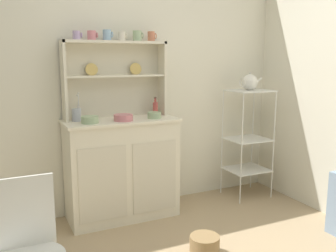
# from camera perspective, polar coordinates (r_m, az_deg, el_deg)

# --- Properties ---
(wall_back) EXTENTS (3.84, 0.05, 2.50)m
(wall_back) POSITION_cam_1_polar(r_m,az_deg,el_deg) (3.61, -6.19, 6.96)
(wall_back) COLOR silver
(wall_back) RESTS_ON ground
(hutch_cabinet) EXTENTS (1.01, 0.45, 0.92)m
(hutch_cabinet) POSITION_cam_1_polar(r_m,az_deg,el_deg) (3.46, -7.06, -6.34)
(hutch_cabinet) COLOR silver
(hutch_cabinet) RESTS_ON ground
(hutch_shelf_unit) EXTENTS (0.95, 0.18, 0.69)m
(hutch_shelf_unit) POSITION_cam_1_polar(r_m,az_deg,el_deg) (3.47, -8.23, 7.98)
(hutch_shelf_unit) COLOR beige
(hutch_shelf_unit) RESTS_ON hutch_cabinet
(bakers_rack) EXTENTS (0.42, 0.37, 1.13)m
(bakers_rack) POSITION_cam_1_polar(r_m,az_deg,el_deg) (4.00, 12.10, -0.96)
(bakers_rack) COLOR silver
(bakers_rack) RESTS_ON ground
(wire_chair) EXTENTS (0.36, 0.36, 0.85)m
(wire_chair) POSITION_cam_1_polar(r_m,az_deg,el_deg) (2.16, -20.60, -16.27)
(wire_chair) COLOR white
(wire_chair) RESTS_ON ground
(floor_basket) EXTENTS (0.23, 0.23, 0.15)m
(floor_basket) POSITION_cam_1_polar(r_m,az_deg,el_deg) (2.95, 5.61, -17.72)
(floor_basket) COLOR #93754C
(floor_basket) RESTS_ON ground
(cup_lilac_0) EXTENTS (0.08, 0.07, 0.08)m
(cup_lilac_0) POSITION_cam_1_polar(r_m,az_deg,el_deg) (3.35, -13.78, 13.31)
(cup_lilac_0) COLOR #B79ECC
(cup_lilac_0) RESTS_ON hutch_shelf_unit
(cup_rose_1) EXTENTS (0.09, 0.07, 0.08)m
(cup_rose_1) POSITION_cam_1_polar(r_m,az_deg,el_deg) (3.38, -11.56, 13.41)
(cup_rose_1) COLOR #D17A84
(cup_rose_1) RESTS_ON hutch_shelf_unit
(cup_sky_2) EXTENTS (0.09, 0.07, 0.09)m
(cup_sky_2) POSITION_cam_1_polar(r_m,az_deg,el_deg) (3.41, -9.28, 13.55)
(cup_sky_2) COLOR #8EB2D1
(cup_sky_2) RESTS_ON hutch_shelf_unit
(cup_cream_3) EXTENTS (0.08, 0.07, 0.08)m
(cup_cream_3) POSITION_cam_1_polar(r_m,az_deg,el_deg) (3.46, -7.04, 13.48)
(cup_cream_3) COLOR silver
(cup_cream_3) RESTS_ON hutch_shelf_unit
(cup_sage_4) EXTENTS (0.09, 0.08, 0.09)m
(cup_sage_4) POSITION_cam_1_polar(r_m,az_deg,el_deg) (3.50, -4.70, 13.56)
(cup_sage_4) COLOR #9EB78E
(cup_sage_4) RESTS_ON hutch_shelf_unit
(cup_terracotta_5) EXTENTS (0.08, 0.07, 0.09)m
(cup_terracotta_5) POSITION_cam_1_polar(r_m,az_deg,el_deg) (3.56, -2.56, 13.52)
(cup_terracotta_5) COLOR #C67556
(cup_terracotta_5) RESTS_ON hutch_shelf_unit
(bowl_mixing_large) EXTENTS (0.15, 0.15, 0.06)m
(bowl_mixing_large) POSITION_cam_1_polar(r_m,az_deg,el_deg) (3.20, -11.85, 0.95)
(bowl_mixing_large) COLOR #9EB78E
(bowl_mixing_large) RESTS_ON hutch_cabinet
(bowl_floral_medium) EXTENTS (0.17, 0.17, 0.06)m
(bowl_floral_medium) POSITION_cam_1_polar(r_m,az_deg,el_deg) (3.28, -6.84, 1.29)
(bowl_floral_medium) COLOR #D17A84
(bowl_floral_medium) RESTS_ON hutch_cabinet
(bowl_cream_small) EXTENTS (0.12, 0.12, 0.06)m
(bowl_cream_small) POSITION_cam_1_polar(r_m,az_deg,el_deg) (3.39, -2.10, 1.67)
(bowl_cream_small) COLOR #9EB78E
(bowl_cream_small) RESTS_ON hutch_cabinet
(jam_bottle) EXTENTS (0.05, 0.05, 0.18)m
(jam_bottle) POSITION_cam_1_polar(r_m,az_deg,el_deg) (3.56, -1.95, 2.75)
(jam_bottle) COLOR #B74C47
(jam_bottle) RESTS_ON hutch_cabinet
(utensil_jar) EXTENTS (0.08, 0.08, 0.25)m
(utensil_jar) POSITION_cam_1_polar(r_m,az_deg,el_deg) (3.33, -13.79, 1.72)
(utensil_jar) COLOR #B2B7C6
(utensil_jar) RESTS_ON hutch_cabinet
(porcelain_teapot) EXTENTS (0.25, 0.16, 0.18)m
(porcelain_teapot) POSITION_cam_1_polar(r_m,az_deg,el_deg) (3.93, 12.37, 6.56)
(porcelain_teapot) COLOR white
(porcelain_teapot) RESTS_ON bakers_rack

